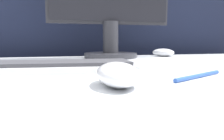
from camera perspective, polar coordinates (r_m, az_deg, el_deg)
name	(u,v)px	position (r m, az deg, el deg)	size (l,w,h in m)	color
partition_panel	(82,64)	(1.15, -7.86, 1.47)	(5.00, 0.03, 1.43)	black
computer_mouse_near	(118,74)	(0.34, 1.51, -1.08)	(0.08, 0.12, 0.04)	white
keyboard	(44,67)	(0.52, -17.45, 0.81)	(0.43, 0.16, 0.02)	silver
computer_mouse_far	(163,52)	(1.02, 13.22, 4.48)	(0.11, 0.12, 0.04)	silver
pen	(199,76)	(0.45, 21.70, -1.42)	(0.15, 0.08, 0.01)	#284C9E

